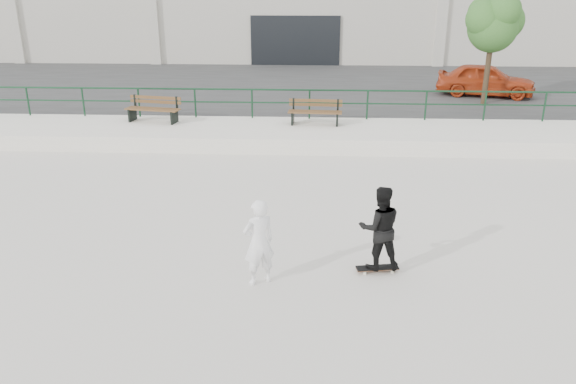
# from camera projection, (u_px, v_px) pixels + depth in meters

# --- Properties ---
(ground) EXTENTS (120.00, 120.00, 0.00)m
(ground) POSITION_uv_depth(u_px,v_px,m) (242.00, 289.00, 9.76)
(ground) COLOR silver
(ground) RESTS_ON ground
(ledge) EXTENTS (30.00, 3.00, 0.50)m
(ledge) POSITION_uv_depth(u_px,v_px,m) (278.00, 135.00, 18.54)
(ledge) COLOR silver
(ledge) RESTS_ON ground
(parking_strip) EXTENTS (60.00, 14.00, 0.50)m
(parking_strip) POSITION_uv_depth(u_px,v_px,m) (290.00, 88.00, 26.48)
(parking_strip) COLOR #333333
(parking_strip) RESTS_ON ground
(railing) EXTENTS (28.00, 0.06, 1.03)m
(railing) POSITION_uv_depth(u_px,v_px,m) (281.00, 97.00, 19.40)
(railing) COLOR #153B23
(railing) RESTS_ON ledge
(bench_left) EXTENTS (1.93, 0.87, 0.86)m
(bench_left) POSITION_uv_depth(u_px,v_px,m) (154.00, 109.00, 19.06)
(bench_left) COLOR brown
(bench_left) RESTS_ON ledge
(bench_right) EXTENTS (1.82, 0.63, 0.83)m
(bench_right) POSITION_uv_depth(u_px,v_px,m) (315.00, 112.00, 18.73)
(bench_right) COLOR brown
(bench_right) RESTS_ON ledge
(tree) EXTENTS (2.32, 2.06, 4.12)m
(tree) POSITION_uv_depth(u_px,v_px,m) (494.00, 22.00, 20.91)
(tree) COLOR #4E3A27
(tree) RESTS_ON parking_strip
(red_car) EXTENTS (4.19, 2.54, 1.33)m
(red_car) POSITION_uv_depth(u_px,v_px,m) (486.00, 80.00, 23.26)
(red_car) COLOR #B03715
(red_car) RESTS_ON parking_strip
(skateboard) EXTENTS (0.80, 0.33, 0.09)m
(skateboard) POSITION_uv_depth(u_px,v_px,m) (377.00, 268.00, 10.33)
(skateboard) COLOR black
(skateboard) RESTS_ON ground
(standing_skater) EXTENTS (0.83, 0.68, 1.58)m
(standing_skater) POSITION_uv_depth(u_px,v_px,m) (380.00, 228.00, 10.04)
(standing_skater) COLOR black
(standing_skater) RESTS_ON skateboard
(seated_skater) EXTENTS (0.69, 0.61, 1.58)m
(seated_skater) POSITION_uv_depth(u_px,v_px,m) (259.00, 242.00, 9.71)
(seated_skater) COLOR white
(seated_skater) RESTS_ON ground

